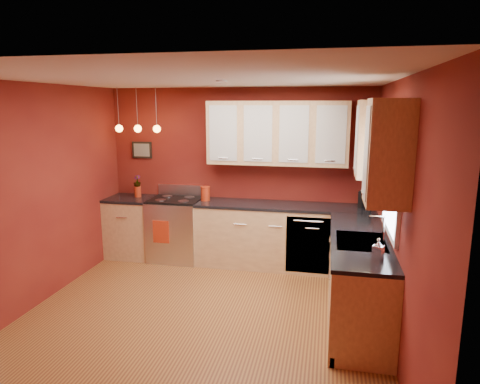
% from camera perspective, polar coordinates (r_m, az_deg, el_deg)
% --- Properties ---
extents(floor, '(4.20, 4.20, 0.00)m').
position_cam_1_polar(floor, '(4.97, -5.43, -16.65)').
color(floor, '#9B662D').
rests_on(floor, ground).
extents(ceiling, '(4.00, 4.20, 0.02)m').
position_cam_1_polar(ceiling, '(4.39, -6.09, 14.80)').
color(ceiling, beige).
rests_on(ceiling, wall_back).
extents(wall_back, '(4.00, 0.02, 2.60)m').
position_cam_1_polar(wall_back, '(6.50, -0.19, 2.29)').
color(wall_back, maroon).
rests_on(wall_back, floor).
extents(wall_front, '(4.00, 0.02, 2.60)m').
position_cam_1_polar(wall_front, '(2.68, -19.62, -12.12)').
color(wall_front, maroon).
rests_on(wall_front, floor).
extents(wall_left, '(0.02, 4.20, 2.60)m').
position_cam_1_polar(wall_left, '(5.45, -26.24, -0.73)').
color(wall_left, maroon).
rests_on(wall_left, floor).
extents(wall_right, '(0.02, 4.20, 2.60)m').
position_cam_1_polar(wall_right, '(4.36, 20.25, -3.07)').
color(wall_right, maroon).
rests_on(wall_right, floor).
extents(base_cabinets_back_left, '(0.70, 0.60, 0.90)m').
position_cam_1_polar(base_cabinets_back_left, '(6.95, -14.19, -4.66)').
color(base_cabinets_back_left, '#DCAF76').
rests_on(base_cabinets_back_left, floor).
extents(base_cabinets_back_right, '(2.54, 0.60, 0.90)m').
position_cam_1_polar(base_cabinets_back_right, '(6.30, 5.79, -6.02)').
color(base_cabinets_back_right, '#DCAF76').
rests_on(base_cabinets_back_right, floor).
extents(base_cabinets_right, '(0.60, 2.10, 0.90)m').
position_cam_1_polar(base_cabinets_right, '(5.02, 15.38, -11.10)').
color(base_cabinets_right, '#DCAF76').
rests_on(base_cabinets_right, floor).
extents(counter_back_left, '(0.70, 0.62, 0.04)m').
position_cam_1_polar(counter_back_left, '(6.83, -14.39, -0.87)').
color(counter_back_left, black).
rests_on(counter_back_left, base_cabinets_back_left).
extents(counter_back_right, '(2.54, 0.62, 0.04)m').
position_cam_1_polar(counter_back_right, '(6.18, 5.88, -1.86)').
color(counter_back_right, black).
rests_on(counter_back_right, base_cabinets_back_right).
extents(counter_right, '(0.62, 2.10, 0.04)m').
position_cam_1_polar(counter_right, '(4.86, 15.67, -5.97)').
color(counter_right, black).
rests_on(counter_right, base_cabinets_right).
extents(gas_range, '(0.76, 0.64, 1.11)m').
position_cam_1_polar(gas_range, '(6.66, -8.52, -4.85)').
color(gas_range, silver).
rests_on(gas_range, floor).
extents(dishwasher_front, '(0.60, 0.02, 0.80)m').
position_cam_1_polar(dishwasher_front, '(6.00, 9.03, -7.02)').
color(dishwasher_front, silver).
rests_on(dishwasher_front, base_cabinets_back_right).
extents(sink, '(0.50, 0.70, 0.33)m').
position_cam_1_polar(sink, '(4.72, 15.81, -6.57)').
color(sink, gray).
rests_on(sink, counter_right).
extents(window, '(0.06, 1.02, 1.22)m').
position_cam_1_polar(window, '(4.57, 19.75, 2.59)').
color(window, white).
rests_on(window, wall_right).
extents(upper_cabinets_back, '(2.00, 0.35, 0.90)m').
position_cam_1_polar(upper_cabinets_back, '(6.16, 4.98, 7.82)').
color(upper_cabinets_back, '#DCAF76').
rests_on(upper_cabinets_back, wall_back).
extents(upper_cabinets_right, '(0.35, 1.95, 0.90)m').
position_cam_1_polar(upper_cabinets_right, '(4.55, 18.06, 5.99)').
color(upper_cabinets_right, '#DCAF76').
rests_on(upper_cabinets_right, wall_right).
extents(wall_picture, '(0.32, 0.03, 0.26)m').
position_cam_1_polar(wall_picture, '(6.93, -12.93, 5.49)').
color(wall_picture, black).
rests_on(wall_picture, wall_back).
extents(pendant_lights, '(0.71, 0.11, 0.66)m').
position_cam_1_polar(pendant_lights, '(6.56, -13.47, 8.28)').
color(pendant_lights, gray).
rests_on(pendant_lights, ceiling).
extents(red_canister, '(0.14, 0.14, 0.21)m').
position_cam_1_polar(red_canister, '(6.40, -4.64, -0.20)').
color(red_canister, '#AB2B12').
rests_on(red_canister, counter_back_right).
extents(red_vase, '(0.10, 0.10, 0.17)m').
position_cam_1_polar(red_vase, '(6.83, -13.49, 0.05)').
color(red_vase, '#AB2B12').
rests_on(red_vase, counter_back_left).
extents(flowers, '(0.11, 0.11, 0.19)m').
position_cam_1_polar(flowers, '(6.80, -13.56, 1.37)').
color(flowers, '#AB2B12').
rests_on(flowers, red_vase).
extents(coffee_maker, '(0.20, 0.20, 0.23)m').
position_cam_1_polar(coffee_maker, '(6.17, 16.33, -1.08)').
color(coffee_maker, black).
rests_on(coffee_maker, counter_back_right).
extents(soap_pump, '(0.12, 0.12, 0.21)m').
position_cam_1_polar(soap_pump, '(4.17, 17.96, -7.27)').
color(soap_pump, white).
rests_on(soap_pump, counter_right).
extents(dish_towel, '(0.25, 0.02, 0.33)m').
position_cam_1_polar(dish_towel, '(6.39, -10.50, -5.25)').
color(dish_towel, '#AB2B12').
rests_on(dish_towel, gas_range).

